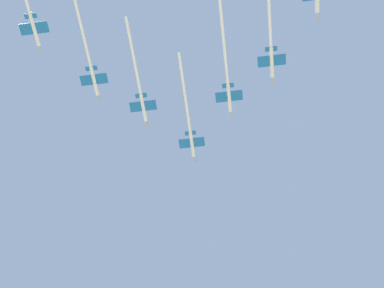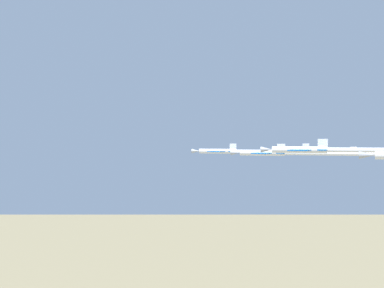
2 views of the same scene
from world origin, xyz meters
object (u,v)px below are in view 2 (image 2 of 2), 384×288
jet_starboard_inner (325,151)px  jet_lead (248,151)px  jet_port_inner (295,153)px  jet_port_outer (362,150)px  jet_starboard_outer (364,154)px

jet_starboard_inner → jet_lead: bearing=130.3°
jet_port_inner → jet_starboard_inner: bearing=-3.9°
jet_port_inner → jet_port_outer: bearing=-134.3°
jet_starboard_outer → jet_port_inner: bearing=165.9°
jet_port_outer → jet_starboard_outer: 55.52m
jet_starboard_inner → jet_starboard_outer: (-10.00, 12.79, -0.92)m
jet_starboard_inner → jet_port_inner: bearing=176.1°
jet_port_outer → jet_starboard_outer: (-53.19, 15.82, -1.85)m
jet_lead → jet_port_inner: (18.00, 8.64, -0.00)m
jet_lead → jet_starboard_outer: (-17.27, 32.90, -0.92)m
jet_starboard_outer → jet_lead: bearing=138.2°
jet_port_outer → jet_lead: bearing=45.9°
jet_port_outer → jet_starboard_outer: size_ratio=1.26×
jet_starboard_inner → jet_port_outer: (43.19, -3.03, 0.92)m
jet_starboard_inner → jet_starboard_outer: 16.26m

